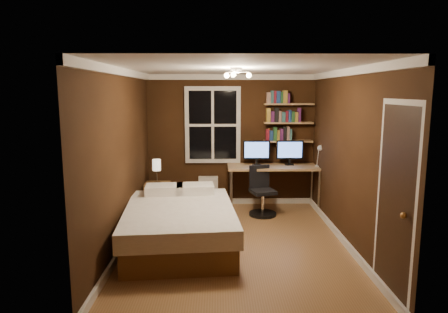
{
  "coord_description": "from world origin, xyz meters",
  "views": [
    {
      "loc": [
        -0.24,
        -5.54,
        2.19
      ],
      "look_at": [
        -0.16,
        0.45,
        1.21
      ],
      "focal_mm": 32.0,
      "sensor_mm": 36.0,
      "label": 1
    }
  ],
  "objects_px": {
    "bedside_lamp": "(157,171)",
    "monitor_right": "(290,153)",
    "desk_lamp": "(319,156)",
    "bed": "(180,225)",
    "radiator": "(208,191)",
    "monitor_left": "(257,153)",
    "nightstand": "(158,198)",
    "desk": "(274,169)",
    "office_chair": "(262,197)"
  },
  "relations": [
    {
      "from": "radiator",
      "to": "desk_lamp",
      "type": "bearing_deg",
      "value": -11.34
    },
    {
      "from": "bedside_lamp",
      "to": "desk_lamp",
      "type": "xyz_separation_m",
      "value": [
        2.94,
        0.07,
        0.27
      ]
    },
    {
      "from": "monitor_right",
      "to": "desk_lamp",
      "type": "xyz_separation_m",
      "value": [
        0.49,
        -0.26,
        -0.01
      ]
    },
    {
      "from": "desk",
      "to": "monitor_left",
      "type": "distance_m",
      "value": 0.44
    },
    {
      "from": "desk",
      "to": "monitor_right",
      "type": "height_order",
      "value": "monitor_right"
    },
    {
      "from": "nightstand",
      "to": "monitor_left",
      "type": "distance_m",
      "value": 2.01
    },
    {
      "from": "desk",
      "to": "radiator",
      "type": "bearing_deg",
      "value": 169.14
    },
    {
      "from": "bed",
      "to": "desk",
      "type": "height_order",
      "value": "desk"
    },
    {
      "from": "bedside_lamp",
      "to": "monitor_right",
      "type": "distance_m",
      "value": 2.49
    },
    {
      "from": "monitor_left",
      "to": "desk_lamp",
      "type": "xyz_separation_m",
      "value": [
        1.11,
        -0.26,
        -0.01
      ]
    },
    {
      "from": "monitor_left",
      "to": "office_chair",
      "type": "bearing_deg",
      "value": -83.17
    },
    {
      "from": "bedside_lamp",
      "to": "desk_lamp",
      "type": "height_order",
      "value": "desk_lamp"
    },
    {
      "from": "bed",
      "to": "monitor_left",
      "type": "relative_size",
      "value": 4.4
    },
    {
      "from": "radiator",
      "to": "office_chair",
      "type": "height_order",
      "value": "office_chair"
    },
    {
      "from": "monitor_right",
      "to": "office_chair",
      "type": "bearing_deg",
      "value": -138.75
    },
    {
      "from": "radiator",
      "to": "desk",
      "type": "bearing_deg",
      "value": -10.86
    },
    {
      "from": "monitor_right",
      "to": "office_chair",
      "type": "xyz_separation_m",
      "value": [
        -0.57,
        -0.5,
        -0.73
      ]
    },
    {
      "from": "bed",
      "to": "bedside_lamp",
      "type": "distance_m",
      "value": 1.75
    },
    {
      "from": "desk",
      "to": "monitor_left",
      "type": "relative_size",
      "value": 3.39
    },
    {
      "from": "bed",
      "to": "bedside_lamp",
      "type": "height_order",
      "value": "bedside_lamp"
    },
    {
      "from": "bedside_lamp",
      "to": "monitor_left",
      "type": "xyz_separation_m",
      "value": [
        1.83,
        0.33,
        0.28
      ]
    },
    {
      "from": "bedside_lamp",
      "to": "office_chair",
      "type": "distance_m",
      "value": 1.94
    },
    {
      "from": "bed",
      "to": "radiator",
      "type": "distance_m",
      "value": 2.1
    },
    {
      "from": "desk_lamp",
      "to": "office_chair",
      "type": "xyz_separation_m",
      "value": [
        -1.06,
        -0.24,
        -0.71
      ]
    },
    {
      "from": "nightstand",
      "to": "bedside_lamp",
      "type": "bearing_deg",
      "value": 0.0
    },
    {
      "from": "office_chair",
      "to": "bedside_lamp",
      "type": "bearing_deg",
      "value": 157.9
    },
    {
      "from": "desk",
      "to": "monitor_right",
      "type": "distance_m",
      "value": 0.43
    },
    {
      "from": "bedside_lamp",
      "to": "monitor_left",
      "type": "distance_m",
      "value": 1.88
    },
    {
      "from": "nightstand",
      "to": "monitor_right",
      "type": "relative_size",
      "value": 1.08
    },
    {
      "from": "monitor_left",
      "to": "desk_lamp",
      "type": "bearing_deg",
      "value": -12.95
    },
    {
      "from": "radiator",
      "to": "monitor_left",
      "type": "bearing_deg",
      "value": -9.34
    },
    {
      "from": "nightstand",
      "to": "monitor_left",
      "type": "xyz_separation_m",
      "value": [
        1.83,
        0.33,
        0.77
      ]
    },
    {
      "from": "bedside_lamp",
      "to": "monitor_left",
      "type": "height_order",
      "value": "monitor_left"
    },
    {
      "from": "nightstand",
      "to": "monitor_right",
      "type": "bearing_deg",
      "value": 7.99
    },
    {
      "from": "bed",
      "to": "monitor_right",
      "type": "distance_m",
      "value": 2.8
    },
    {
      "from": "bedside_lamp",
      "to": "office_chair",
      "type": "height_order",
      "value": "bedside_lamp"
    },
    {
      "from": "nightstand",
      "to": "bedside_lamp",
      "type": "distance_m",
      "value": 0.49
    },
    {
      "from": "nightstand",
      "to": "bed",
      "type": "bearing_deg",
      "value": -70.28
    },
    {
      "from": "desk_lamp",
      "to": "monitor_right",
      "type": "bearing_deg",
      "value": 152.37
    },
    {
      "from": "bed",
      "to": "nightstand",
      "type": "bearing_deg",
      "value": 104.25
    },
    {
      "from": "bed",
      "to": "office_chair",
      "type": "distance_m",
      "value": 1.95
    },
    {
      "from": "radiator",
      "to": "desk_lamp",
      "type": "distance_m",
      "value": 2.2
    },
    {
      "from": "bed",
      "to": "desk_lamp",
      "type": "xyz_separation_m",
      "value": [
        2.38,
        1.66,
        0.73
      ]
    },
    {
      "from": "bed",
      "to": "nightstand",
      "type": "height_order",
      "value": "bed"
    },
    {
      "from": "bed",
      "to": "radiator",
      "type": "relative_size",
      "value": 3.96
    },
    {
      "from": "desk_lamp",
      "to": "office_chair",
      "type": "height_order",
      "value": "desk_lamp"
    },
    {
      "from": "nightstand",
      "to": "radiator",
      "type": "bearing_deg",
      "value": 28.0
    },
    {
      "from": "radiator",
      "to": "office_chair",
      "type": "xyz_separation_m",
      "value": [
        0.97,
        -0.65,
        0.04
      ]
    },
    {
      "from": "bedside_lamp",
      "to": "desk",
      "type": "bearing_deg",
      "value": 6.47
    },
    {
      "from": "bedside_lamp",
      "to": "desk",
      "type": "height_order",
      "value": "bedside_lamp"
    }
  ]
}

